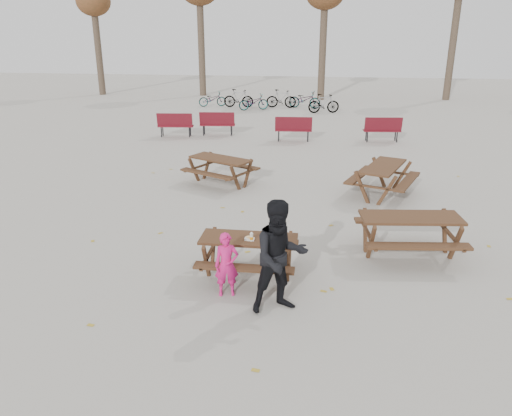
# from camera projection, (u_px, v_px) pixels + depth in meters

# --- Properties ---
(ground) EXTENTS (80.00, 80.00, 0.00)m
(ground) POSITION_uv_depth(u_px,v_px,m) (249.00, 275.00, 9.53)
(ground) COLOR gray
(ground) RESTS_ON ground
(main_picnic_table) EXTENTS (1.80, 1.45, 0.78)m
(main_picnic_table) POSITION_uv_depth(u_px,v_px,m) (249.00, 247.00, 9.32)
(main_picnic_table) COLOR #392114
(main_picnic_table) RESTS_ON ground
(food_tray) EXTENTS (0.18, 0.11, 0.03)m
(food_tray) POSITION_uv_depth(u_px,v_px,m) (250.00, 239.00, 9.16)
(food_tray) COLOR white
(food_tray) RESTS_ON main_picnic_table
(bread_roll) EXTENTS (0.14, 0.06, 0.05)m
(bread_roll) POSITION_uv_depth(u_px,v_px,m) (250.00, 237.00, 9.14)
(bread_roll) COLOR tan
(bread_roll) RESTS_ON food_tray
(soda_bottle) EXTENTS (0.07, 0.07, 0.17)m
(soda_bottle) POSITION_uv_depth(u_px,v_px,m) (252.00, 237.00, 9.10)
(soda_bottle) COLOR silver
(soda_bottle) RESTS_ON main_picnic_table
(child) EXTENTS (0.48, 0.38, 1.16)m
(child) POSITION_uv_depth(u_px,v_px,m) (227.00, 265.00, 8.64)
(child) COLOR #D11A6D
(child) RESTS_ON ground
(adult) EXTENTS (1.16, 1.05, 1.93)m
(adult) POSITION_uv_depth(u_px,v_px,m) (280.00, 257.00, 8.05)
(adult) COLOR black
(adult) RESTS_ON ground
(picnic_table_east) EXTENTS (2.17, 1.83, 0.86)m
(picnic_table_east) POSITION_uv_depth(u_px,v_px,m) (409.00, 236.00, 10.21)
(picnic_table_east) COLOR #392114
(picnic_table_east) RESTS_ON ground
(picnic_table_north) EXTENTS (2.34, 2.18, 0.80)m
(picnic_table_north) POSITION_uv_depth(u_px,v_px,m) (221.00, 171.00, 14.87)
(picnic_table_north) COLOR #392114
(picnic_table_north) RESTS_ON ground
(picnic_table_far) EXTENTS (2.22, 2.45, 0.86)m
(picnic_table_far) POSITION_uv_depth(u_px,v_px,m) (383.00, 180.00, 13.86)
(picnic_table_far) COLOR #392114
(picnic_table_far) RESTS_ON ground
(park_bench_row) EXTENTS (10.24, 1.33, 1.03)m
(park_bench_row) POSITION_uv_depth(u_px,v_px,m) (265.00, 126.00, 20.90)
(park_bench_row) COLOR maroon
(park_bench_row) RESTS_ON ground
(bicycle_row) EXTENTS (8.25, 2.54, 1.04)m
(bicycle_row) POSITION_uv_depth(u_px,v_px,m) (271.00, 100.00, 28.48)
(bicycle_row) COLOR black
(bicycle_row) RESTS_ON ground
(fallen_leaves) EXTENTS (11.00, 11.00, 0.01)m
(fallen_leaves) POSITION_uv_depth(u_px,v_px,m) (285.00, 227.00, 11.79)
(fallen_leaves) COLOR #A88C28
(fallen_leaves) RESTS_ON ground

